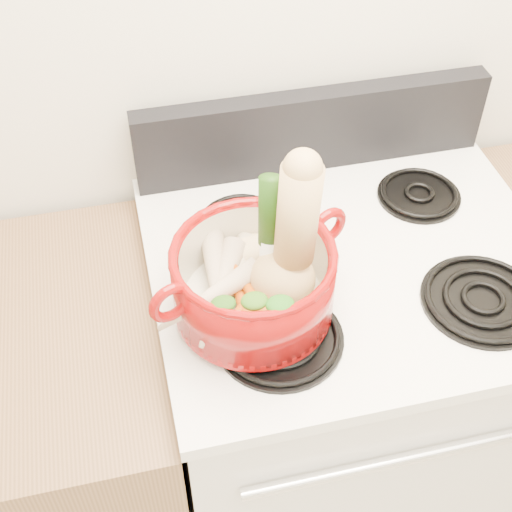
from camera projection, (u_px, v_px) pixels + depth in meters
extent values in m
cube|color=white|center=(313.00, 2.00, 1.36)|extent=(3.50, 0.02, 2.60)
cube|color=silver|center=(334.00, 400.00, 1.72)|extent=(0.76, 0.65, 0.92)
cube|color=white|center=(353.00, 263.00, 1.38)|extent=(0.78, 0.67, 0.03)
cube|color=black|center=(313.00, 130.00, 1.51)|extent=(0.76, 0.05, 0.18)
cylinder|color=silver|center=(406.00, 459.00, 1.26)|extent=(0.60, 0.02, 0.02)
cylinder|color=black|center=(279.00, 337.00, 1.22)|extent=(0.22, 0.22, 0.02)
cylinder|color=black|center=(483.00, 299.00, 1.28)|extent=(0.22, 0.22, 0.02)
cylinder|color=black|center=(242.00, 222.00, 1.43)|extent=(0.17, 0.17, 0.02)
cylinder|color=black|center=(419.00, 194.00, 1.49)|extent=(0.17, 0.17, 0.02)
cylinder|color=maroon|center=(253.00, 281.00, 1.21)|extent=(0.36, 0.36, 0.14)
torus|color=maroon|center=(171.00, 302.00, 1.11)|extent=(0.08, 0.04, 0.08)
torus|color=maroon|center=(328.00, 226.00, 1.24)|extent=(0.08, 0.04, 0.08)
cylinder|color=white|center=(270.00, 234.00, 1.17)|extent=(0.05, 0.06, 0.25)
ellipsoid|color=#D0B180|center=(251.00, 251.00, 1.28)|extent=(0.10, 0.08, 0.05)
cone|color=#EEE4C1|center=(231.00, 284.00, 1.23)|extent=(0.13, 0.20, 0.06)
cone|color=beige|center=(219.00, 292.00, 1.20)|extent=(0.14, 0.21, 0.06)
cone|color=beige|center=(216.00, 277.00, 1.22)|extent=(0.07, 0.21, 0.06)
cone|color=beige|center=(209.00, 296.00, 1.18)|extent=(0.20, 0.11, 0.06)
cone|color=orange|center=(241.00, 299.00, 1.21)|extent=(0.04, 0.17, 0.05)
cone|color=#BD4B09|center=(242.00, 309.00, 1.19)|extent=(0.11, 0.14, 0.04)
cone|color=#CA530A|center=(255.00, 300.00, 1.19)|extent=(0.08, 0.19, 0.05)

